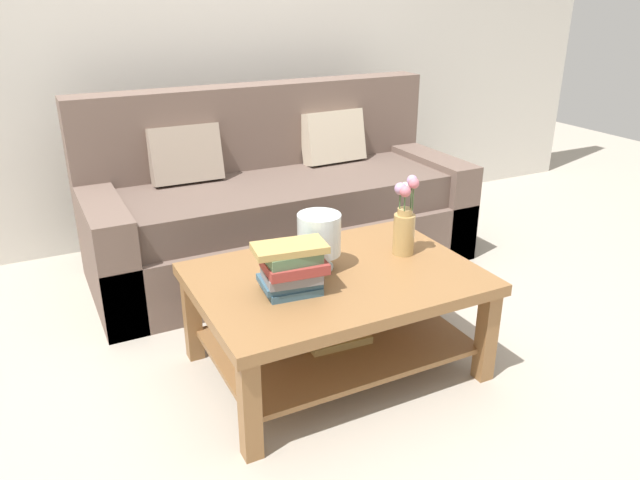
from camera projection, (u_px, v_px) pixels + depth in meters
ground_plane at (321, 330)px, 3.08m from camera, size 10.00×10.00×0.00m
back_wall at (205, 29)px, 3.92m from camera, size 6.40×0.12×2.70m
couch at (278, 207)px, 3.71m from camera, size 2.24×0.90×1.06m
coffee_table at (335, 301)px, 2.66m from camera, size 1.20×0.84×0.47m
book_stack_main at (291, 267)px, 2.42m from camera, size 0.30×0.22×0.21m
glass_hurricane_vase at (319, 236)px, 2.60m from camera, size 0.19×0.19×0.25m
flower_pitcher at (405, 221)px, 2.75m from camera, size 0.10×0.11×0.37m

